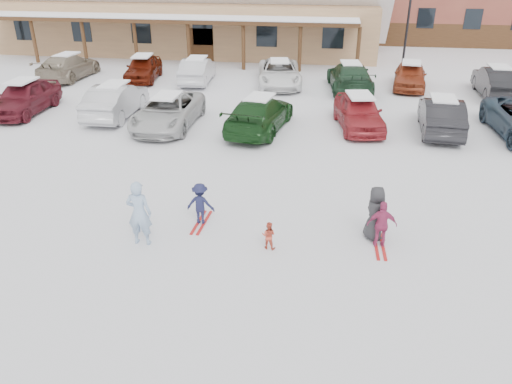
% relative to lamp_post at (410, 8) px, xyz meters
% --- Properties ---
extents(ground, '(160.00, 160.00, 0.00)m').
position_rel_lamp_post_xyz_m(ground, '(-6.78, -24.07, -3.62)').
color(ground, white).
rests_on(ground, ground).
extents(lamp_post, '(0.50, 0.25, 6.42)m').
position_rel_lamp_post_xyz_m(lamp_post, '(0.00, 0.00, 0.00)').
color(lamp_post, black).
rests_on(lamp_post, ground).
extents(adult_skier, '(0.67, 0.44, 1.80)m').
position_rel_lamp_post_xyz_m(adult_skier, '(-9.32, -24.57, -2.71)').
color(adult_skier, '#91ACCC').
rests_on(adult_skier, ground).
extents(toddler_red, '(0.41, 0.34, 0.77)m').
position_rel_lamp_post_xyz_m(toddler_red, '(-5.96, -24.31, -3.23)').
color(toddler_red, '#CB4C35').
rests_on(toddler_red, ground).
extents(child_navy, '(0.82, 0.49, 1.23)m').
position_rel_lamp_post_xyz_m(child_navy, '(-8.03, -23.28, -3.00)').
color(child_navy, '#181A3B').
rests_on(child_navy, ground).
extents(skis_child_navy, '(0.25, 1.41, 0.03)m').
position_rel_lamp_post_xyz_m(skis_child_navy, '(-8.03, -23.28, -3.60)').
color(skis_child_navy, '#AE1A18').
rests_on(skis_child_navy, ground).
extents(child_magenta, '(0.78, 0.35, 1.31)m').
position_rel_lamp_post_xyz_m(child_magenta, '(-3.07, -23.77, -2.96)').
color(child_magenta, '#A2305C').
rests_on(child_magenta, ground).
extents(skis_child_magenta, '(0.25, 1.41, 0.03)m').
position_rel_lamp_post_xyz_m(skis_child_magenta, '(-3.07, -23.77, -3.60)').
color(skis_child_magenta, '#AE1A18').
rests_on(skis_child_magenta, ground).
extents(bystander_dark, '(0.79, 0.89, 1.52)m').
position_rel_lamp_post_xyz_m(bystander_dark, '(-3.23, -23.37, -2.85)').
color(bystander_dark, '#27282A').
rests_on(bystander_dark, ground).
extents(parked_car_0, '(1.97, 4.60, 1.55)m').
position_rel_lamp_post_xyz_m(parked_car_0, '(-18.93, -14.22, -2.84)').
color(parked_car_0, '#5B1620').
rests_on(parked_car_0, ground).
extents(parked_car_1, '(1.72, 4.67, 1.53)m').
position_rel_lamp_post_xyz_m(parked_car_1, '(-14.45, -14.07, -2.85)').
color(parked_car_1, '#B0B1B5').
rests_on(parked_car_1, ground).
extents(parked_car_2, '(2.32, 5.01, 1.39)m').
position_rel_lamp_post_xyz_m(parked_car_2, '(-11.61, -15.10, -2.92)').
color(parked_car_2, '#BBBBBB').
rests_on(parked_car_2, ground).
extents(parked_car_3, '(2.76, 5.28, 1.46)m').
position_rel_lamp_post_xyz_m(parked_car_3, '(-7.58, -15.01, -2.89)').
color(parked_car_3, '#153916').
rests_on(parked_car_3, ground).
extents(parked_car_4, '(2.45, 4.54, 1.47)m').
position_rel_lamp_post_xyz_m(parked_car_4, '(-3.39, -14.05, -2.88)').
color(parked_car_4, maroon).
rests_on(parked_car_4, ground).
extents(parked_car_5, '(1.88, 4.59, 1.48)m').
position_rel_lamp_post_xyz_m(parked_car_5, '(0.03, -14.07, -2.88)').
color(parked_car_5, black).
rests_on(parked_car_5, ground).
extents(parked_car_7, '(2.17, 5.06, 1.45)m').
position_rel_lamp_post_xyz_m(parked_car_7, '(-20.28, -7.38, -2.89)').
color(parked_car_7, gray).
rests_on(parked_car_7, ground).
extents(parked_car_8, '(2.22, 4.40, 1.44)m').
position_rel_lamp_post_xyz_m(parked_car_8, '(-15.75, -7.00, -2.90)').
color(parked_car_8, '#571508').
rests_on(parked_car_8, ground).
extents(parked_car_9, '(1.82, 4.42, 1.43)m').
position_rel_lamp_post_xyz_m(parked_car_9, '(-12.41, -7.15, -2.90)').
color(parked_car_9, silver).
rests_on(parked_car_9, ground).
extents(parked_car_10, '(3.08, 5.39, 1.42)m').
position_rel_lamp_post_xyz_m(parked_car_10, '(-7.63, -7.09, -2.91)').
color(parked_car_10, white).
rests_on(parked_car_10, ground).
extents(parked_car_11, '(2.73, 5.46, 1.52)m').
position_rel_lamp_post_xyz_m(parked_car_11, '(-3.68, -7.66, -2.86)').
color(parked_car_11, '#1E3D26').
rests_on(parked_car_11, ground).
extents(parked_car_12, '(2.21, 4.40, 1.44)m').
position_rel_lamp_post_xyz_m(parked_car_12, '(-0.36, -6.56, -2.90)').
color(parked_car_12, '#943B1F').
rests_on(parked_car_12, ground).
extents(parked_car_13, '(1.83, 4.82, 1.57)m').
position_rel_lamp_post_xyz_m(parked_car_13, '(3.92, -7.69, -2.83)').
color(parked_car_13, black).
rests_on(parked_car_13, ground).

